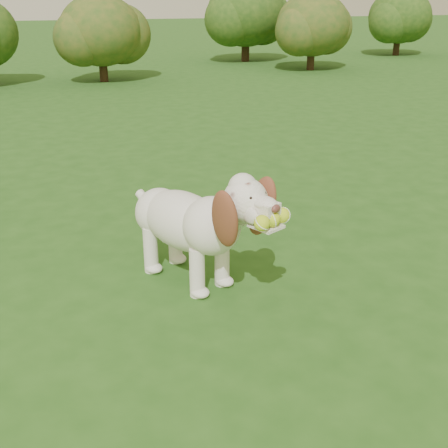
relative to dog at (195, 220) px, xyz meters
name	(u,v)px	position (x,y,z in m)	size (l,w,h in m)	color
ground	(159,307)	(-0.27, -0.19, -0.39)	(80.00, 80.00, 0.00)	#214B15
dog	(195,220)	(0.00, 0.00, 0.00)	(0.69, 1.09, 0.74)	silver
shrub_f	(246,13)	(4.77, 10.90, 0.77)	(1.91, 1.91, 1.98)	#382314
shrub_d	(313,25)	(5.47, 8.75, 0.57)	(1.59, 1.59, 1.64)	#382314
shrub_h	(400,16)	(9.34, 10.91, 0.63)	(1.69, 1.69, 1.75)	#382314
shrub_c	(100,31)	(0.83, 8.50, 0.55)	(1.54, 1.54, 1.60)	#382314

